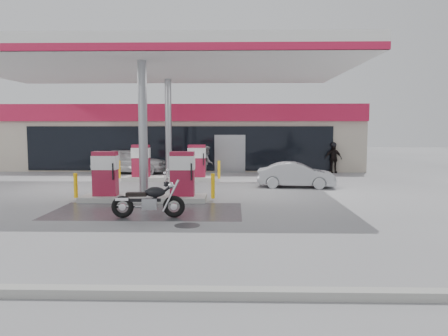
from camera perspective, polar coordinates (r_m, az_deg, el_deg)
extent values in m
plane|color=gray|center=(14.23, -12.02, -5.51)|extent=(90.00, 90.00, 0.00)
cube|color=#4C4C4F|center=(14.12, -10.04, -5.55)|extent=(6.00, 3.00, 0.00)
cylinder|color=#38383A|center=(11.96, -4.84, -7.48)|extent=(0.70, 0.70, 0.01)
cube|color=gray|center=(7.80, -24.43, -14.47)|extent=(28.00, 0.25, 0.15)
cube|color=#B6AD98|center=(29.78, -4.93, 4.09)|extent=(22.00, 8.00, 4.00)
cube|color=black|center=(25.80, -5.91, 2.55)|extent=(18.00, 0.10, 2.60)
cube|color=#B7163A|center=(25.71, -5.97, 7.22)|extent=(22.00, 0.25, 1.00)
cube|color=navy|center=(25.72, 9.80, 7.18)|extent=(3.50, 0.12, 0.80)
cube|color=gray|center=(25.57, 0.78, 1.88)|extent=(1.80, 0.14, 2.20)
cube|color=silver|center=(19.06, -8.76, 13.28)|extent=(16.00, 10.00, 0.60)
cube|color=#B7163A|center=(14.24, -12.39, 15.20)|extent=(16.00, 0.12, 0.24)
cube|color=#B7163A|center=(23.89, -6.62, 11.26)|extent=(16.00, 0.12, 0.24)
cylinder|color=gray|center=(15.93, -10.53, 5.04)|extent=(0.32, 0.32, 5.00)
cylinder|color=gray|center=(21.84, -7.27, 5.15)|extent=(0.32, 0.32, 5.00)
cube|color=#9E9E99|center=(16.14, -10.38, -3.87)|extent=(4.50, 1.30, 0.18)
cube|color=maroon|center=(16.36, -15.24, -0.70)|extent=(0.85, 0.48, 1.60)
cube|color=maroon|center=(15.79, -5.46, -0.75)|extent=(0.85, 0.48, 1.60)
cube|color=silver|center=(16.33, -15.27, 0.69)|extent=(0.88, 0.52, 0.50)
cube|color=silver|center=(15.75, -5.47, 0.69)|extent=(0.88, 0.52, 0.50)
cylinder|color=yellow|center=(16.76, -18.81, -2.18)|extent=(0.14, 0.14, 0.90)
cylinder|color=yellow|center=(15.75, -1.46, -2.36)|extent=(0.14, 0.14, 0.90)
cube|color=#9E9E99|center=(21.99, -7.19, -1.37)|extent=(4.50, 1.30, 0.18)
cube|color=maroon|center=(22.15, -10.80, 0.94)|extent=(0.85, 0.48, 1.60)
cube|color=maroon|center=(21.73, -3.57, 0.94)|extent=(0.85, 0.48, 1.60)
cube|color=silver|center=(22.13, -10.82, 1.97)|extent=(0.88, 0.52, 0.50)
cube|color=silver|center=(21.71, -3.57, 1.99)|extent=(0.88, 0.52, 0.50)
cylinder|color=yellow|center=(22.45, -13.53, -0.19)|extent=(0.14, 0.14, 0.90)
cylinder|color=yellow|center=(21.70, -0.67, -0.22)|extent=(0.14, 0.14, 0.90)
torus|color=black|center=(12.97, -6.57, -5.02)|extent=(0.66, 0.19, 0.65)
torus|color=black|center=(13.17, -13.12, -4.97)|extent=(0.66, 0.19, 0.65)
cube|color=gray|center=(13.03, -9.68, -4.63)|extent=(0.45, 0.29, 0.33)
cube|color=black|center=(13.03, -10.40, -4.15)|extent=(0.98, 0.17, 0.09)
ellipsoid|color=black|center=(12.95, -8.99, -3.11)|extent=(0.63, 0.39, 0.30)
cube|color=black|center=(13.04, -11.36, -3.39)|extent=(0.61, 0.30, 0.11)
cylinder|color=silver|center=(12.88, -7.57, -1.68)|extent=(0.09, 0.83, 0.04)
sphere|color=silver|center=(12.88, -6.98, -2.26)|extent=(0.20, 0.20, 0.20)
cylinder|color=silver|center=(13.28, -11.93, -4.96)|extent=(0.98, 0.15, 0.09)
imported|color=#BDBCBF|center=(25.58, -12.23, 0.92)|extent=(4.39, 2.08, 1.45)
imported|color=#4E4E52|center=(22.71, -2.23, 0.79)|extent=(0.67, 0.84, 1.69)
imported|color=#9EA0A5|center=(19.49, 9.41, -0.89)|extent=(3.49, 1.54, 1.11)
imported|color=black|center=(29.65, -19.67, 1.16)|extent=(4.63, 2.40, 1.28)
imported|color=black|center=(26.04, 14.09, 1.22)|extent=(1.02, 0.49, 1.69)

